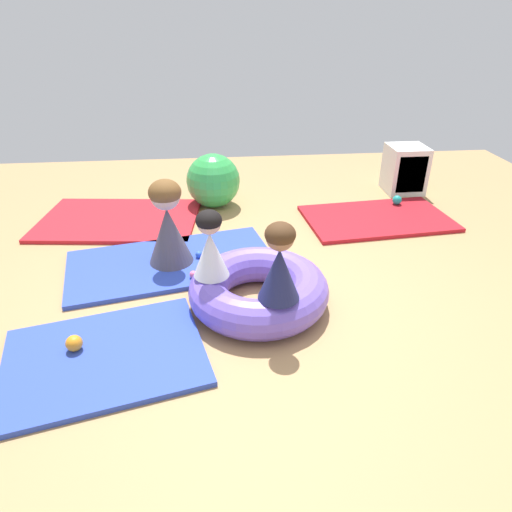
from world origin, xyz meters
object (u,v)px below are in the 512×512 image
Objects in this scene: storage_cube at (406,170)px; exercise_ball_large at (213,181)px; play_ball_blue at (199,254)px; child_in_navy at (279,263)px; child_in_white at (210,245)px; play_ball_teal at (397,200)px; play_ball_pink at (193,274)px; adult_seated at (168,223)px; inflatable_cushion at (259,289)px; play_ball_orange at (74,343)px.

exercise_ball_large is at bearing -174.40° from storage_cube.
child_in_navy is at bearing -62.40° from play_ball_blue.
child_in_white reaches higher than play_ball_teal.
adult_seated is at bearing 122.68° from play_ball_pink.
storage_cube reaches higher than play_ball_pink.
exercise_ball_large is (0.16, 1.30, 0.23)m from play_ball_blue.
exercise_ball_large is 2.35m from storage_cube.
play_ball_pink is 1.68m from exercise_ball_large.
exercise_ball_large is at bearing 82.92° from play_ball_blue.
child_in_white is 8.24× the size of play_ball_blue.
storage_cube is (2.50, 1.53, 0.21)m from play_ball_blue.
adult_seated is 1.25× the size of exercise_ball_large.
child_in_navy is at bearing -126.64° from storage_cube.
child_in_navy is 2.42m from exercise_ball_large.
play_ball_blue is 0.60× the size of play_ball_teal.
inflatable_cushion is 10.21× the size of play_ball_teal.
child_in_navy is 2.73m from play_ball_teal.
play_ball_pink is at bearing 101.15° from child_in_white.
adult_seated reaches higher than play_ball_orange.
adult_seated is at bearing 106.06° from child_in_white.
storage_cube is (3.29, 2.71, 0.19)m from play_ball_orange.
play_ball_orange is at bearing 71.45° from adult_seated.
child_in_white reaches higher than adult_seated.
child_in_white is 0.85× the size of exercise_ball_large.
play_ball_teal is at bearing -118.46° from storage_cube.
play_ball_pink is at bearing 47.92° from play_ball_orange.
child_in_white is 0.91× the size of storage_cube.
play_ball_pink reaches higher than play_ball_blue.
play_ball_teal is at bearing -7.24° from exercise_ball_large.
inflatable_cushion is at bearing -131.87° from storage_cube.
adult_seated is at bearing -156.45° from play_ball_teal.
child_in_navy reaches higher than adult_seated.
play_ball_pink is 0.10× the size of exercise_ball_large.
child_in_navy is 0.98× the size of storage_cube.
exercise_ball_large is at bearing 68.90° from play_ball_orange.
storage_cube is at bearing 48.13° from inflatable_cushion.
inflatable_cushion is at bearing 19.23° from play_ball_orange.
child_in_navy reaches higher than play_ball_pink.
storage_cube is at bearing -159.97° from child_in_navy.
inflatable_cushion is 16.80× the size of play_ball_pink.
play_ball_teal is 0.59m from storage_cube.
play_ball_teal is (2.12, 1.77, -0.45)m from child_in_white.
adult_seated is (-0.70, 0.70, 0.26)m from inflatable_cushion.
play_ball_orange is at bearing -111.10° from exercise_ball_large.
child_in_navy is 0.92× the size of exercise_ball_large.
play_ball_orange is at bearing -124.04° from play_ball_blue.
exercise_ball_large reaches higher than inflatable_cushion.
play_ball_pink is (0.20, -0.31, -0.33)m from adult_seated.
child_in_navy reaches higher than play_ball_teal.
play_ball_blue is at bearing 82.87° from play_ball_pink.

